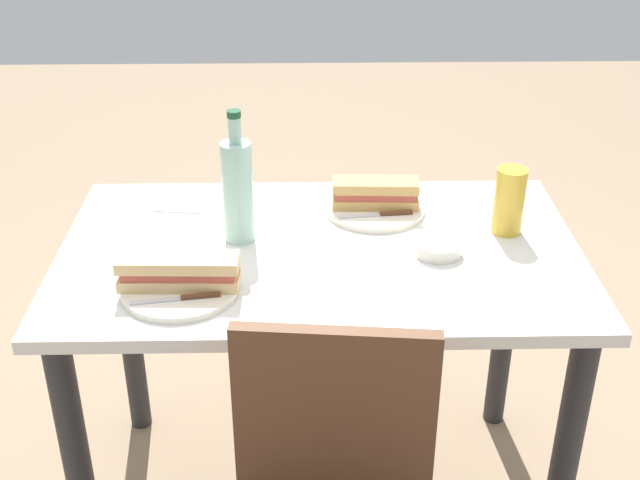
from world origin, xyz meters
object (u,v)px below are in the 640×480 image
(dining_table, at_px, (320,295))
(water_bottle, at_px, (238,189))
(knife_far, at_px, (380,214))
(olive_bowl, at_px, (438,248))
(baguette_sandwich_near, at_px, (179,271))
(beer_glass, at_px, (509,201))
(knife_near, at_px, (181,298))
(baguette_sandwich_far, at_px, (375,193))
(plate_far, at_px, (375,208))
(plate_near, at_px, (180,289))

(dining_table, height_order, water_bottle, water_bottle)
(knife_far, xyz_separation_m, olive_bowl, (-0.12, 0.16, -0.00))
(baguette_sandwich_near, distance_m, beer_glass, 0.78)
(knife_near, bearing_deg, baguette_sandwich_far, -135.33)
(knife_near, xyz_separation_m, baguette_sandwich_far, (-0.42, -0.42, 0.03))
(water_bottle, height_order, beer_glass, water_bottle)
(dining_table, bearing_deg, baguette_sandwich_near, 31.74)
(baguette_sandwich_near, xyz_separation_m, water_bottle, (-0.11, -0.23, 0.08))
(plate_far, bearing_deg, knife_near, 44.67)
(knife_near, height_order, water_bottle, water_bottle)
(baguette_sandwich_near, xyz_separation_m, plate_far, (-0.43, -0.37, -0.04))
(water_bottle, xyz_separation_m, olive_bowl, (-0.45, 0.08, -0.11))
(dining_table, relative_size, beer_glass, 7.41)
(plate_far, relative_size, olive_bowl, 2.32)
(knife_far, bearing_deg, beer_glass, 168.71)
(beer_glass, bearing_deg, knife_far, -11.29)
(dining_table, distance_m, beer_glass, 0.49)
(plate_near, xyz_separation_m, baguette_sandwich_far, (-0.43, -0.37, 0.04))
(olive_bowl, bearing_deg, knife_near, 20.33)
(dining_table, height_order, beer_glass, beer_glass)
(plate_near, relative_size, olive_bowl, 2.32)
(dining_table, height_order, olive_bowl, olive_bowl)
(baguette_sandwich_near, relative_size, knife_near, 1.40)
(baguette_sandwich_near, bearing_deg, knife_far, -144.87)
(dining_table, xyz_separation_m, beer_glass, (-0.44, -0.07, 0.21))
(baguette_sandwich_far, xyz_separation_m, water_bottle, (0.32, 0.14, 0.08))
(plate_near, height_order, water_bottle, water_bottle)
(knife_near, height_order, knife_far, same)
(knife_far, relative_size, beer_glass, 1.13)
(water_bottle, height_order, olive_bowl, water_bottle)
(plate_far, height_order, olive_bowl, olive_bowl)
(dining_table, xyz_separation_m, baguette_sandwich_far, (-0.14, -0.18, 0.18))
(baguette_sandwich_far, relative_size, knife_far, 1.18)
(baguette_sandwich_far, bearing_deg, dining_table, 52.80)
(beer_glass, bearing_deg, baguette_sandwich_near, 18.99)
(baguette_sandwich_far, height_order, beer_glass, beer_glass)
(dining_table, height_order, plate_near, plate_near)
(baguette_sandwich_far, xyz_separation_m, knife_far, (-0.01, 0.05, -0.03))
(baguette_sandwich_near, bearing_deg, dining_table, -148.26)
(plate_near, xyz_separation_m, olive_bowl, (-0.56, -0.15, 0.01))
(knife_near, distance_m, baguette_sandwich_far, 0.60)
(beer_glass, bearing_deg, olive_bowl, 30.33)
(water_bottle, bearing_deg, knife_far, -166.03)
(baguette_sandwich_far, xyz_separation_m, beer_glass, (-0.30, 0.11, 0.03))
(plate_near, relative_size, plate_far, 1.00)
(olive_bowl, bearing_deg, plate_near, 15.02)
(baguette_sandwich_far, bearing_deg, knife_near, 44.67)
(plate_near, xyz_separation_m, plate_far, (-0.43, -0.37, 0.00))
(plate_far, xyz_separation_m, beer_glass, (-0.30, 0.11, 0.07))
(dining_table, bearing_deg, beer_glass, -170.87)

